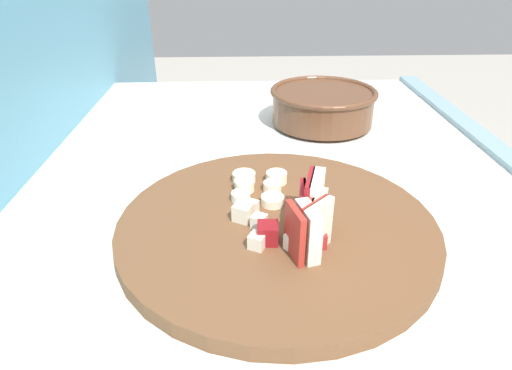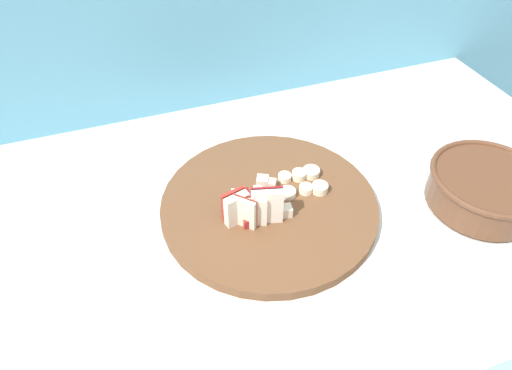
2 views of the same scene
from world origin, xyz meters
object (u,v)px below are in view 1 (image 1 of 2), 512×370
cutting_board (277,227)px  apple_dice_pile (279,226)px  ceramic_bowl (323,105)px  apple_wedge_fan (310,216)px  banana_slice_rows (258,185)px

cutting_board → apple_dice_pile: (-0.03, 0.00, 0.02)m
cutting_board → ceramic_bowl: (0.34, -0.11, 0.03)m
ceramic_bowl → apple_dice_pile: bearing=163.4°
apple_wedge_fan → apple_dice_pile: apple_wedge_fan is taller
apple_dice_pile → ceramic_bowl: size_ratio=0.52×
apple_dice_pile → apple_wedge_fan: bearing=-108.7°
cutting_board → apple_dice_pile: bearing=179.5°
apple_dice_pile → banana_slice_rows: size_ratio=1.14×
ceramic_bowl → cutting_board: bearing=162.3°
cutting_board → apple_wedge_fan: apple_wedge_fan is taller
cutting_board → banana_slice_rows: banana_slice_rows is taller
apple_dice_pile → cutting_board: bearing=-0.5°
cutting_board → apple_dice_pile: size_ratio=3.62×
apple_wedge_fan → ceramic_bowl: bearing=-11.7°
cutting_board → banana_slice_rows: 0.07m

